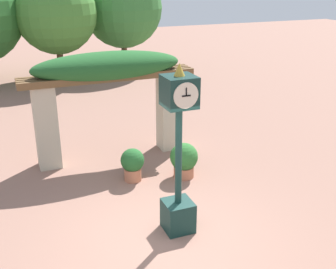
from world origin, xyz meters
TOP-DOWN VIEW (x-y plane):
  - ground_plane at (0.00, 0.00)m, footprint 60.00×60.00m
  - pedestal_clock at (0.27, 0.18)m, footprint 0.53×0.58m
  - pergola at (0.00, 3.96)m, footprint 4.37×1.14m
  - potted_plant_near_left at (0.09, 2.43)m, footprint 0.55×0.55m
  - potted_plant_near_right at (1.27, 2.15)m, footprint 0.66×0.66m
  - tree_line at (-0.30, 13.84)m, footprint 10.66×4.71m

SIDE VIEW (x-z plane):
  - ground_plane at x=0.00m, z-range 0.00..0.00m
  - potted_plant_near_left at x=0.09m, z-range 0.04..0.83m
  - potted_plant_near_right at x=1.27m, z-range 0.03..0.88m
  - pedestal_clock at x=0.27m, z-range -0.07..3.11m
  - pergola at x=0.00m, z-range 0.65..3.42m
  - tree_line at x=-0.30m, z-range 0.41..5.48m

